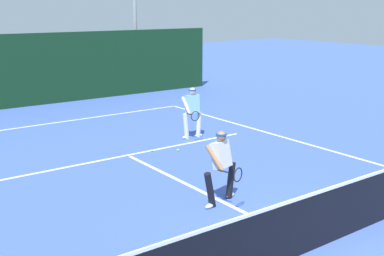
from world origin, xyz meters
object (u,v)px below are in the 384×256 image
at_px(tennis_ball, 178,150).
at_px(tennis_ball_extra, 152,151).
at_px(player_near, 221,164).
at_px(player_far, 192,111).

bearing_deg(tennis_ball, tennis_ball_extra, 148.96).
distance_m(player_near, player_far, 5.19).
bearing_deg(player_far, tennis_ball_extra, 20.93).
height_order(player_near, tennis_ball, player_near).
distance_m(player_near, tennis_ball, 3.92).
distance_m(tennis_ball, tennis_ball_extra, 0.74).
height_order(player_near, player_far, player_far).
bearing_deg(tennis_ball, player_near, -111.21).
bearing_deg(tennis_ball, player_far, 38.20).
distance_m(player_near, tennis_ball_extra, 4.10).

